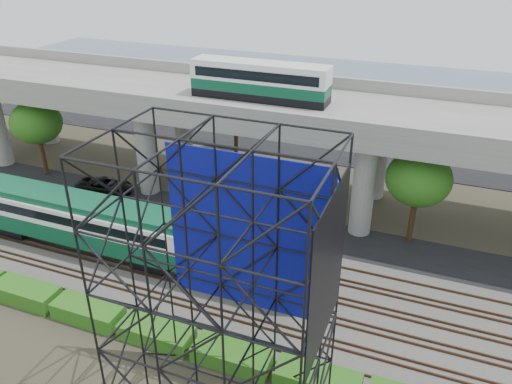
% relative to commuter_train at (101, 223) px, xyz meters
% --- Properties ---
extents(ground, '(140.00, 140.00, 0.00)m').
position_rel_commuter_train_xyz_m(ground, '(7.33, -2.00, -2.88)').
color(ground, '#474233').
rests_on(ground, ground).
extents(ballast_bed, '(90.00, 12.00, 0.20)m').
position_rel_commuter_train_xyz_m(ballast_bed, '(7.33, 0.00, -2.78)').
color(ballast_bed, slate).
rests_on(ballast_bed, ground).
extents(service_road, '(90.00, 5.00, 0.08)m').
position_rel_commuter_train_xyz_m(service_road, '(7.33, 8.50, -2.84)').
color(service_road, black).
rests_on(service_road, ground).
extents(parking_lot, '(90.00, 18.00, 0.08)m').
position_rel_commuter_train_xyz_m(parking_lot, '(7.33, 32.00, -2.84)').
color(parking_lot, black).
rests_on(parking_lot, ground).
extents(harbor_water, '(140.00, 40.00, 0.03)m').
position_rel_commuter_train_xyz_m(harbor_water, '(7.33, 54.00, -2.87)').
color(harbor_water, '#455771').
rests_on(harbor_water, ground).
extents(rail_tracks, '(90.00, 9.52, 0.16)m').
position_rel_commuter_train_xyz_m(rail_tracks, '(7.33, -0.00, -2.60)').
color(rail_tracks, '#472D1E').
rests_on(rail_tracks, ballast_bed).
extents(commuter_train, '(29.30, 3.06, 4.30)m').
position_rel_commuter_train_xyz_m(commuter_train, '(0.00, 0.00, 0.00)').
color(commuter_train, black).
rests_on(commuter_train, rail_tracks).
extents(overpass, '(80.00, 12.00, 12.40)m').
position_rel_commuter_train_xyz_m(overpass, '(7.32, 14.00, 5.33)').
color(overpass, '#9E9B93').
rests_on(overpass, ground).
extents(scaffold_tower, '(9.36, 6.36, 15.00)m').
position_rel_commuter_train_xyz_m(scaffold_tower, '(14.60, -9.98, 4.59)').
color(scaffold_tower, black).
rests_on(scaffold_tower, ground).
extents(hedge_strip, '(34.60, 1.80, 1.20)m').
position_rel_commuter_train_xyz_m(hedge_strip, '(8.33, -6.30, -2.32)').
color(hedge_strip, '#255B15').
rests_on(hedge_strip, ground).
extents(trees, '(40.94, 16.94, 7.69)m').
position_rel_commuter_train_xyz_m(trees, '(2.66, 14.17, 2.69)').
color(trees, '#382314').
rests_on(trees, ground).
extents(suv, '(5.67, 3.21, 1.49)m').
position_rel_commuter_train_xyz_m(suv, '(-6.40, 8.59, -2.06)').
color(suv, black).
rests_on(suv, service_road).
extents(parked_cars, '(37.27, 9.26, 1.31)m').
position_rel_commuter_train_xyz_m(parked_cars, '(7.12, 31.70, -2.21)').
color(parked_cars, white).
rests_on(parked_cars, parking_lot).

